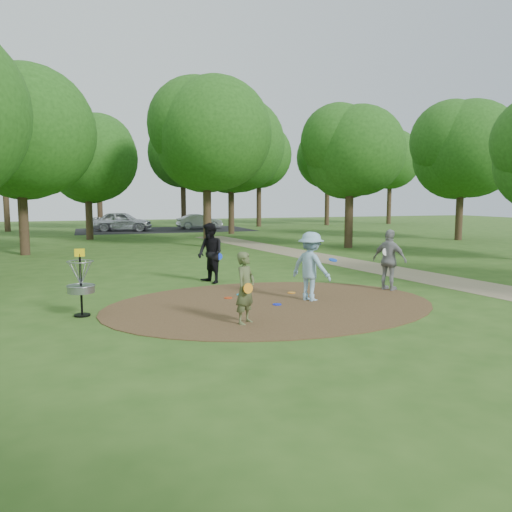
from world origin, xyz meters
name	(u,v)px	position (x,y,z in m)	size (l,w,h in m)	color
ground	(272,305)	(0.00, 0.00, 0.00)	(100.00, 100.00, 0.00)	#2D5119
dirt_clearing	(272,304)	(0.00, 0.00, 0.01)	(8.40, 8.40, 0.02)	#47301C
footpath	(433,279)	(6.50, 2.00, 0.01)	(2.00, 40.00, 0.01)	#8C7A5B
parking_lot	(165,230)	(2.00, 30.00, 0.00)	(14.00, 8.00, 0.01)	black
player_observer_with_disc	(246,288)	(-1.21, -1.60, 0.77)	(0.67, 0.65, 1.55)	#515B34
player_throwing_with_disc	(311,267)	(1.13, 0.13, 0.90)	(1.33, 1.34, 1.80)	#8DB8D3
player_walking_with_disc	(210,253)	(-0.67, 3.62, 0.94)	(0.99, 1.11, 1.89)	black
player_waiting_with_disc	(390,260)	(3.90, 0.70, 0.89)	(0.87, 1.12, 1.77)	gray
disc_ground_cyan	(240,295)	(-0.39, 1.38, 0.03)	(0.22, 0.22, 0.02)	#189FC5
disc_ground_blue	(277,304)	(0.09, -0.13, 0.03)	(0.22, 0.22, 0.02)	#0C1BD0
disc_ground_red	(228,298)	(-0.83, 1.06, 0.03)	(0.22, 0.22, 0.02)	red
car_left	(122,221)	(-1.41, 29.47, 0.78)	(1.85, 4.60, 1.57)	#B8B9C0
car_right	(199,221)	(5.03, 30.38, 0.63)	(1.33, 3.80, 1.25)	#94979B
disc_ground_orange	(292,293)	(1.04, 1.17, 0.03)	(0.22, 0.22, 0.02)	orange
disc_golf_basket	(81,278)	(-4.50, 0.30, 0.87)	(0.63, 0.63, 1.54)	black
tree_ring	(238,136)	(2.10, 9.60, 5.34)	(37.12, 46.29, 9.74)	#332316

